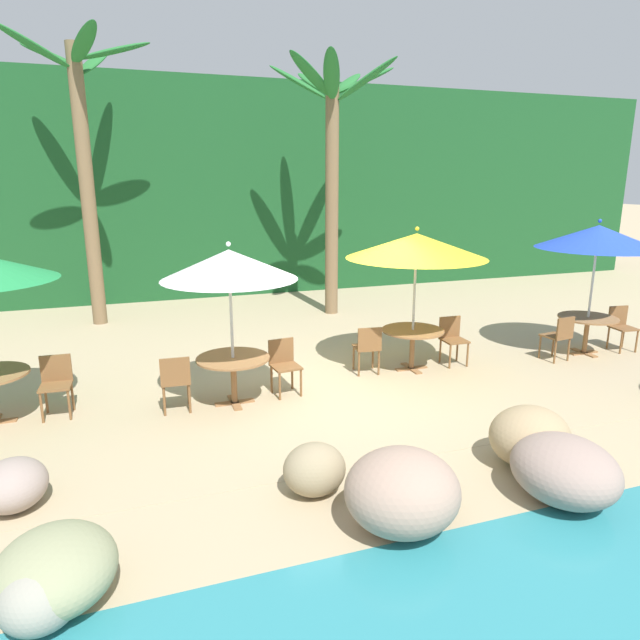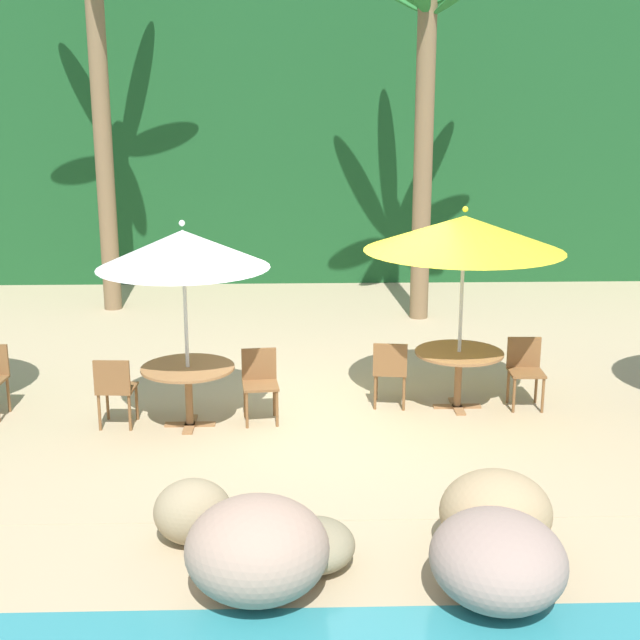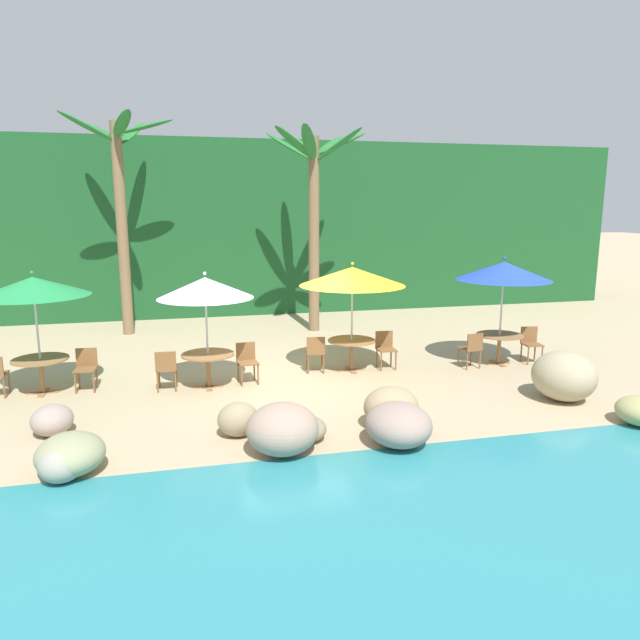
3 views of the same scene
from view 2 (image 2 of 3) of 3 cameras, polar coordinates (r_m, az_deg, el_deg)
ground_plane at (r=10.61m, az=1.53°, el=-6.53°), size 120.00×120.00×0.00m
terrace_deck at (r=10.61m, az=1.54°, el=-6.51°), size 18.00×5.20×0.01m
foliage_backdrop at (r=18.90m, az=0.06°, el=12.15°), size 28.00×2.40×6.00m
rock_seawall at (r=7.54m, az=10.05°, el=-12.94°), size 10.73×2.77×0.98m
umbrella_white at (r=9.93m, az=-9.03°, el=4.64°), size 1.98×1.98×2.47m
dining_table_white at (r=10.30m, az=-8.69°, el=-3.72°), size 1.10×1.10×0.74m
chair_white_seaward at (r=10.43m, az=-3.99°, el=-3.92°), size 0.46×0.47×0.87m
chair_white_inland at (r=10.43m, az=-13.37°, el=-4.31°), size 0.44×0.45×0.87m
umbrella_yellow at (r=10.54m, az=9.50°, el=5.65°), size 2.42×2.42×2.55m
dining_table_yellow at (r=10.90m, az=9.15°, el=-2.70°), size 1.10×1.10×0.74m
chair_yellow_seaward at (r=11.18m, az=13.37°, el=-3.02°), size 0.44×0.44×0.87m
chair_yellow_inland at (r=10.83m, az=4.65°, el=-3.24°), size 0.47×0.48×0.87m
palm_tree_nearest at (r=15.96m, az=-14.33°, el=15.18°), size 3.08×3.02×6.33m
palm_tree_second at (r=14.94m, az=7.03°, el=15.61°), size 3.01×3.13×5.99m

